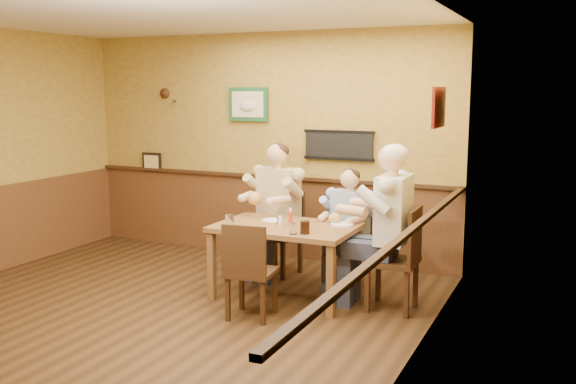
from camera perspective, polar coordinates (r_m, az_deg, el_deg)
name	(u,v)px	position (r m, az deg, el deg)	size (l,w,h in m)	color
room	(163,136)	(6.00, -11.03, 4.93)	(5.02, 5.03, 2.81)	black
dining_table	(286,234)	(6.50, -0.22, -3.75)	(1.40, 0.90, 0.75)	brown
chair_back_left	(279,234)	(7.34, -0.83, -3.72)	(0.44, 0.44, 0.95)	#3B2513
chair_back_right	(350,249)	(7.00, 5.50, -5.03)	(0.37, 0.37, 0.80)	#3B2513
chair_right_end	(393,259)	(6.25, 9.27, -5.87)	(0.46, 0.46, 1.01)	#3B2513
chair_near_side	(252,270)	(5.99, -3.25, -6.90)	(0.42, 0.42, 0.91)	#3B2513
diner_tan_shirt	(279,216)	(7.30, -0.83, -2.16)	(0.63, 0.63, 1.36)	beige
diner_blue_polo	(350,233)	(6.96, 5.53, -3.67)	(0.53, 0.53, 1.14)	#87A0CA
diner_white_elder	(393,237)	(6.20, 9.33, -3.94)	(0.66, 0.66, 1.44)	silver
water_glass_left	(230,221)	(6.38, -5.19, -2.60)	(0.09, 0.09, 0.13)	silver
water_glass_mid	(293,229)	(6.08, 0.44, -3.27)	(0.07, 0.07, 0.11)	white
cola_tumbler	(305,227)	(6.09, 1.52, -3.17)	(0.09, 0.09, 0.12)	black
hot_sauce_bottle	(290,218)	(6.42, 0.22, -2.32)	(0.04, 0.04, 0.17)	red
salt_shaker	(280,221)	(6.46, -0.70, -2.57)	(0.04, 0.04, 0.10)	white
pepper_shaker	(279,220)	(6.52, -0.81, -2.53)	(0.03, 0.03, 0.08)	black
plate_far_left	(273,220)	(6.69, -1.38, -2.52)	(0.21, 0.21, 0.01)	white
plate_far_right	(342,224)	(6.51, 4.81, -2.88)	(0.24, 0.24, 0.02)	silver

